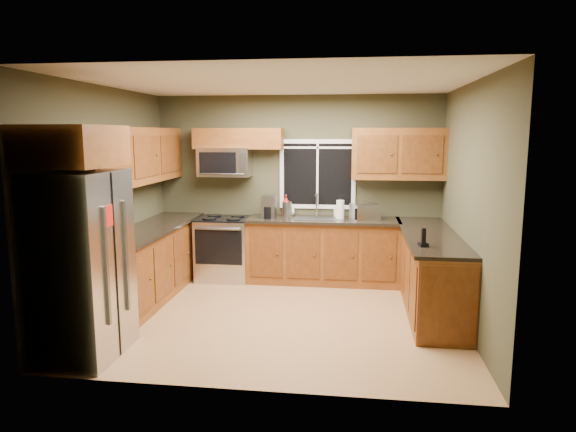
% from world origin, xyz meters
% --- Properties ---
extents(floor, '(4.20, 4.20, 0.00)m').
position_xyz_m(floor, '(0.00, 0.00, 0.00)').
color(floor, '#A27447').
rests_on(floor, ground).
extents(ceiling, '(4.20, 4.20, 0.00)m').
position_xyz_m(ceiling, '(0.00, 0.00, 2.70)').
color(ceiling, white).
rests_on(ceiling, back_wall).
extents(back_wall, '(4.20, 0.00, 4.20)m').
position_xyz_m(back_wall, '(0.00, 1.80, 1.35)').
color(back_wall, '#3D3C26').
rests_on(back_wall, ground).
extents(front_wall, '(4.20, 0.00, 4.20)m').
position_xyz_m(front_wall, '(0.00, -1.80, 1.35)').
color(front_wall, '#3D3C26').
rests_on(front_wall, ground).
extents(left_wall, '(0.00, 3.60, 3.60)m').
position_xyz_m(left_wall, '(-2.10, 0.00, 1.35)').
color(left_wall, '#3D3C26').
rests_on(left_wall, ground).
extents(right_wall, '(0.00, 3.60, 3.60)m').
position_xyz_m(right_wall, '(2.10, 0.00, 1.35)').
color(right_wall, '#3D3C26').
rests_on(right_wall, ground).
extents(window, '(1.12, 0.03, 1.02)m').
position_xyz_m(window, '(0.30, 1.78, 1.55)').
color(window, white).
rests_on(window, back_wall).
extents(base_cabinets_left, '(0.60, 2.65, 0.90)m').
position_xyz_m(base_cabinets_left, '(-1.80, 0.48, 0.45)').
color(base_cabinets_left, brown).
rests_on(base_cabinets_left, ground).
extents(countertop_left, '(0.65, 2.65, 0.04)m').
position_xyz_m(countertop_left, '(-1.78, 0.48, 0.92)').
color(countertop_left, black).
rests_on(countertop_left, base_cabinets_left).
extents(base_cabinets_back, '(2.17, 0.60, 0.90)m').
position_xyz_m(base_cabinets_back, '(0.42, 1.50, 0.45)').
color(base_cabinets_back, brown).
rests_on(base_cabinets_back, ground).
extents(countertop_back, '(2.17, 0.65, 0.04)m').
position_xyz_m(countertop_back, '(0.42, 1.48, 0.92)').
color(countertop_back, black).
rests_on(countertop_back, base_cabinets_back).
extents(base_cabinets_peninsula, '(0.60, 2.52, 0.90)m').
position_xyz_m(base_cabinets_peninsula, '(1.80, 0.54, 0.45)').
color(base_cabinets_peninsula, brown).
rests_on(base_cabinets_peninsula, ground).
extents(countertop_peninsula, '(0.65, 2.50, 0.04)m').
position_xyz_m(countertop_peninsula, '(1.78, 0.55, 0.92)').
color(countertop_peninsula, black).
rests_on(countertop_peninsula, base_cabinets_peninsula).
extents(upper_cabinets_left, '(0.33, 2.65, 0.72)m').
position_xyz_m(upper_cabinets_left, '(-1.94, 0.48, 1.86)').
color(upper_cabinets_left, brown).
rests_on(upper_cabinets_left, left_wall).
extents(upper_cabinets_back_left, '(1.30, 0.33, 0.30)m').
position_xyz_m(upper_cabinets_back_left, '(-0.85, 1.64, 2.07)').
color(upper_cabinets_back_left, brown).
rests_on(upper_cabinets_back_left, back_wall).
extents(upper_cabinets_back_right, '(1.30, 0.33, 0.72)m').
position_xyz_m(upper_cabinets_back_right, '(1.45, 1.64, 1.86)').
color(upper_cabinets_back_right, brown).
rests_on(upper_cabinets_back_right, back_wall).
extents(upper_cabinet_over_fridge, '(0.72, 0.90, 0.38)m').
position_xyz_m(upper_cabinet_over_fridge, '(-1.74, -1.30, 2.03)').
color(upper_cabinet_over_fridge, brown).
rests_on(upper_cabinet_over_fridge, left_wall).
extents(refrigerator, '(0.74, 0.90, 1.80)m').
position_xyz_m(refrigerator, '(-1.74, -1.30, 0.90)').
color(refrigerator, '#B7B7BC').
rests_on(refrigerator, ground).
extents(range, '(0.76, 0.69, 0.94)m').
position_xyz_m(range, '(-1.05, 1.47, 0.47)').
color(range, '#B7B7BC').
rests_on(range, ground).
extents(microwave, '(0.76, 0.41, 0.42)m').
position_xyz_m(microwave, '(-1.05, 1.61, 1.73)').
color(microwave, '#B7B7BC').
rests_on(microwave, back_wall).
extents(sink, '(0.60, 0.42, 0.36)m').
position_xyz_m(sink, '(0.30, 1.49, 0.95)').
color(sink, slate).
rests_on(sink, countertop_back).
extents(toaster_oven, '(0.44, 0.41, 0.23)m').
position_xyz_m(toaster_oven, '(1.00, 1.42, 1.05)').
color(toaster_oven, '#B7B7BC').
rests_on(toaster_oven, countertop_back).
extents(coffee_maker, '(0.20, 0.27, 0.33)m').
position_xyz_m(coffee_maker, '(-0.37, 1.44, 1.09)').
color(coffee_maker, slate).
rests_on(coffee_maker, countertop_back).
extents(kettle, '(0.15, 0.15, 0.26)m').
position_xyz_m(kettle, '(-0.13, 1.65, 1.06)').
color(kettle, '#B7B7BC').
rests_on(kettle, countertop_back).
extents(paper_towel_roll, '(0.14, 0.14, 0.29)m').
position_xyz_m(paper_towel_roll, '(0.65, 1.50, 1.07)').
color(paper_towel_roll, white).
rests_on(paper_towel_roll, countertop_back).
extents(soap_bottle_a, '(0.14, 0.14, 0.31)m').
position_xyz_m(soap_bottle_a, '(-0.15, 1.65, 1.10)').
color(soap_bottle_a, red).
rests_on(soap_bottle_a, countertop_back).
extents(soap_bottle_b, '(0.11, 0.11, 0.21)m').
position_xyz_m(soap_bottle_b, '(0.60, 1.70, 1.04)').
color(soap_bottle_b, white).
rests_on(soap_bottle_b, countertop_back).
extents(soap_bottle_c, '(0.18, 0.18, 0.19)m').
position_xyz_m(soap_bottle_c, '(-0.10, 1.70, 1.03)').
color(soap_bottle_c, white).
rests_on(soap_bottle_c, countertop_back).
extents(cordless_phone, '(0.11, 0.11, 0.20)m').
position_xyz_m(cordless_phone, '(1.60, -0.22, 1.00)').
color(cordless_phone, black).
rests_on(cordless_phone, countertop_peninsula).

